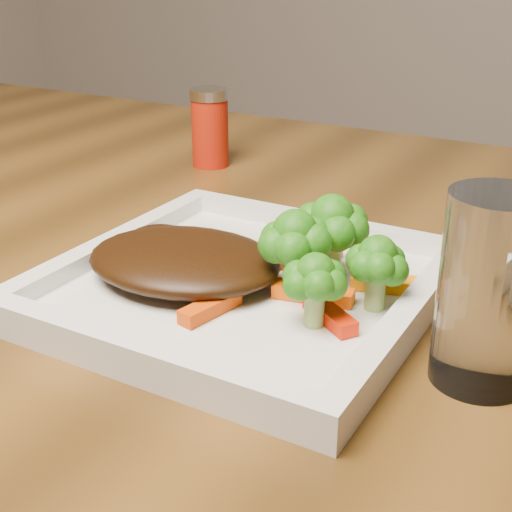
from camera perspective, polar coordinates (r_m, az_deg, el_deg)
The scene contains 14 objects.
dining_table at distance 0.91m, azimuth -7.71°, elevation -19.48°, with size 1.60×0.90×0.75m, color #583814, non-canonical shape.
plate at distance 0.54m, azimuth -0.93°, elevation -2.81°, with size 0.27×0.27×0.01m, color white.
steak at distance 0.54m, azimuth -5.77°, elevation -0.34°, with size 0.15×0.12×0.03m, color black.
broccoli_0 at distance 0.53m, azimuth 6.04°, elevation 1.64°, with size 0.06×0.06×0.07m, color #136410, non-canonical shape.
broccoli_1 at distance 0.49m, azimuth 9.65°, elevation -0.81°, with size 0.05×0.05×0.06m, color #245C0F, non-canonical shape.
broccoli_2 at distance 0.47m, azimuth 4.75°, elevation -2.34°, with size 0.05×0.05×0.06m, color #1A7413, non-canonical shape.
broccoli_3 at distance 0.51m, azimuth 3.09°, elevation 0.18°, with size 0.06×0.06×0.06m, color #187213, non-canonical shape.
carrot_2 at distance 0.49m, azimuth -3.67°, elevation -4.12°, with size 0.05×0.01×0.01m, color #CE3C03.
carrot_3 at distance 0.53m, azimuth 10.89°, elevation -2.22°, with size 0.06×0.02×0.01m, color orange.
carrot_4 at distance 0.57m, azimuth 4.11°, elevation 0.11°, with size 0.06×0.02×0.01m, color #FC2504.
carrot_5 at distance 0.48m, azimuth 5.92°, elevation -4.70°, with size 0.05×0.01×0.01m, color red.
carrot_6 at distance 0.51m, azimuth 4.59°, elevation -2.99°, with size 0.06×0.02×0.01m, color #FF5704.
spice_shaker at distance 0.86m, azimuth -3.70°, elevation 10.19°, with size 0.04×0.04×0.09m, color #AB1A09.
drinking_glass at distance 0.44m, azimuth 18.15°, elevation -2.69°, with size 0.06×0.06×0.12m, color white.
Camera 1 is at (0.41, -0.33, 1.00)m, focal length 50.00 mm.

